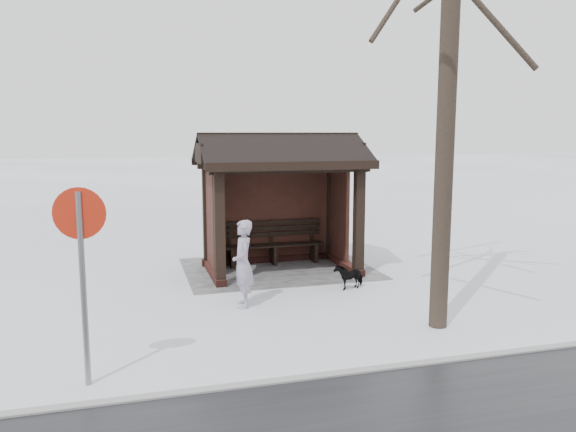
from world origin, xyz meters
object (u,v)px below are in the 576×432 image
at_px(dog, 349,276).
at_px(bus_shelter, 278,174).
at_px(road_sign, 81,245).
at_px(pedestrian, 243,264).

bearing_deg(dog, bus_shelter, -170.12).
xyz_separation_m(bus_shelter, road_sign, (3.78, 5.05, -0.40)).
bearing_deg(dog, pedestrian, -92.05).
xyz_separation_m(pedestrian, dog, (-2.27, -0.59, -0.53)).
bearing_deg(dog, road_sign, -73.13).
distance_m(bus_shelter, dog, 2.86).
bearing_deg(pedestrian, bus_shelter, 155.66).
bearing_deg(pedestrian, dog, 108.13).
distance_m(bus_shelter, pedestrian, 3.14).
bearing_deg(bus_shelter, dog, 116.62).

